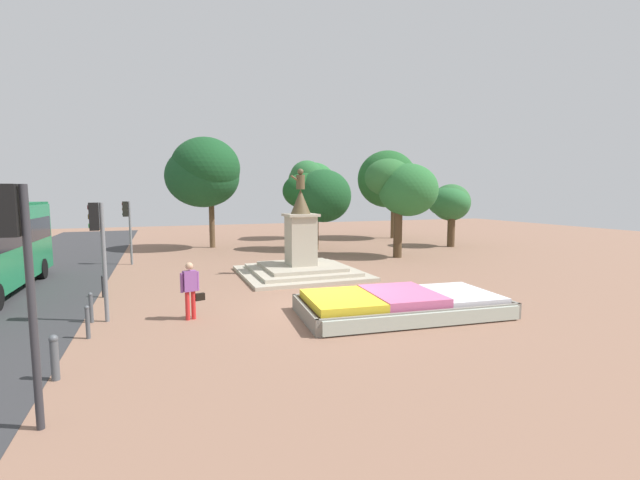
# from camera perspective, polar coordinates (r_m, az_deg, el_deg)

# --- Properties ---
(ground_plane) EXTENTS (80.68, 80.68, 0.00)m
(ground_plane) POSITION_cam_1_polar(r_m,az_deg,el_deg) (14.25, 0.99, -9.18)
(ground_plane) COLOR #8C6651
(flower_planter) EXTENTS (6.66, 3.67, 0.72)m
(flower_planter) POSITION_cam_1_polar(r_m,az_deg,el_deg) (13.78, 10.68, -8.45)
(flower_planter) COLOR #38281C
(flower_planter) RESTS_ON ground_plane
(statue_monument) EXTENTS (5.47, 5.47, 4.92)m
(statue_monument) POSITION_cam_1_polar(r_m,az_deg,el_deg) (19.97, -2.57, -2.33)
(statue_monument) COLOR #B3A994
(statue_monument) RESTS_ON ground_plane
(traffic_light_near_crossing) EXTENTS (0.41, 0.28, 3.93)m
(traffic_light_near_crossing) POSITION_cam_1_polar(r_m,az_deg,el_deg) (8.03, -35.04, -2.38)
(traffic_light_near_crossing) COLOR #2D2D33
(traffic_light_near_crossing) RESTS_ON ground_plane
(traffic_light_mid_block) EXTENTS (0.41, 0.29, 3.52)m
(traffic_light_mid_block) POSITION_cam_1_polar(r_m,az_deg,el_deg) (13.95, -27.40, 0.13)
(traffic_light_mid_block) COLOR slate
(traffic_light_mid_block) RESTS_ON ground_plane
(traffic_light_far_corner) EXTENTS (0.41, 0.30, 3.37)m
(traffic_light_far_corner) POSITION_cam_1_polar(r_m,az_deg,el_deg) (24.84, -24.26, 2.40)
(traffic_light_far_corner) COLOR slate
(traffic_light_far_corner) RESTS_ON ground_plane
(pedestrian_with_handbag) EXTENTS (0.72, 0.33, 1.75)m
(pedestrian_with_handbag) POSITION_cam_1_polar(r_m,az_deg,el_deg) (13.46, -16.88, -6.04)
(pedestrian_with_handbag) COLOR red
(pedestrian_with_handbag) RESTS_ON ground_plane
(kerb_bollard_south) EXTENTS (0.17, 0.17, 0.95)m
(kerb_bollard_south) POSITION_cam_1_polar(r_m,az_deg,el_deg) (10.46, -31.89, -13.02)
(kerb_bollard_south) COLOR #4C5156
(kerb_bollard_south) RESTS_ON ground_plane
(kerb_bollard_mid_a) EXTENTS (0.12, 0.12, 0.89)m
(kerb_bollard_mid_a) POSITION_cam_1_polar(r_m,az_deg,el_deg) (12.87, -28.58, -9.51)
(kerb_bollard_mid_a) COLOR #4C5156
(kerb_bollard_mid_a) RESTS_ON ground_plane
(kerb_bollard_mid_b) EXTENTS (0.12, 0.12, 0.90)m
(kerb_bollard_mid_b) POSITION_cam_1_polar(r_m,az_deg,el_deg) (14.36, -28.22, -7.87)
(kerb_bollard_mid_b) COLOR #4C5156
(kerb_bollard_mid_b) RESTS_ON ground_plane
(kerb_bollard_north) EXTENTS (0.12, 0.12, 0.83)m
(kerb_bollard_north) POSITION_cam_1_polar(r_m,az_deg,el_deg) (17.58, -26.94, -5.45)
(kerb_bollard_north) COLOR #2D2D33
(kerb_bollard_north) RESTS_ON ground_plane
(park_tree_far_left) EXTENTS (3.13, 3.08, 4.46)m
(park_tree_far_left) POSITION_cam_1_polar(r_m,az_deg,el_deg) (32.08, 16.90, 4.79)
(park_tree_far_left) COLOR #4C3823
(park_tree_far_left) RESTS_ON ground_plane
(park_tree_behind_statue) EXTENTS (4.94, 5.06, 7.55)m
(park_tree_behind_statue) POSITION_cam_1_polar(r_m,az_deg,el_deg) (30.16, -15.21, 8.67)
(park_tree_behind_statue) COLOR brown
(park_tree_behind_statue) RESTS_ON ground_plane
(park_tree_far_right) EXTENTS (4.85, 5.01, 7.36)m
(park_tree_far_right) POSITION_cam_1_polar(r_m,az_deg,el_deg) (36.64, 9.20, 8.08)
(park_tree_far_right) COLOR brown
(park_tree_far_right) RESTS_ON ground_plane
(park_tree_street_side) EXTENTS (4.43, 3.96, 5.38)m
(park_tree_street_side) POSITION_cam_1_polar(r_m,az_deg,el_deg) (28.61, -0.33, 6.09)
(park_tree_street_side) COLOR #4C3823
(park_tree_street_side) RESTS_ON ground_plane
(park_tree_mid_canopy) EXTENTS (4.03, 3.96, 5.86)m
(park_tree_mid_canopy) POSITION_cam_1_polar(r_m,az_deg,el_deg) (25.92, 10.86, 6.99)
(park_tree_mid_canopy) COLOR #4C3823
(park_tree_mid_canopy) RESTS_ON ground_plane
(park_tree_distant) EXTENTS (3.95, 3.84, 6.46)m
(park_tree_distant) POSITION_cam_1_polar(r_m,az_deg,el_deg) (35.73, -1.43, 8.08)
(park_tree_distant) COLOR #4C3823
(park_tree_distant) RESTS_ON ground_plane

